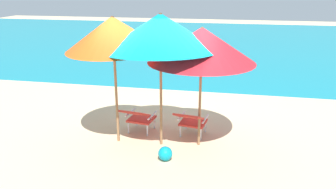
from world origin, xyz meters
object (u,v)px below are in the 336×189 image
(lounge_chair_left, at_px, (138,116))
(beach_umbrella_left, at_px, (113,33))
(beach_umbrella_right, at_px, (202,45))
(swim_buoy, at_px, (166,55))
(lounge_chair_right, at_px, (191,120))
(beach_ball, at_px, (165,154))
(beach_umbrella_center, at_px, (161,32))

(lounge_chair_left, bearing_deg, beach_umbrella_left, -127.58)
(beach_umbrella_left, distance_m, beach_umbrella_right, 1.65)
(swim_buoy, relative_size, lounge_chair_right, 1.70)
(beach_umbrella_left, xyz_separation_m, beach_umbrella_right, (1.64, 0.15, -0.19))
(beach_ball, bearing_deg, beach_umbrella_center, 108.71)
(lounge_chair_right, distance_m, beach_umbrella_right, 1.65)
(lounge_chair_right, relative_size, beach_umbrella_center, 0.32)
(lounge_chair_right, height_order, beach_umbrella_right, beach_umbrella_right)
(lounge_chair_right, bearing_deg, lounge_chair_left, -178.44)
(beach_umbrella_left, height_order, beach_umbrella_right, beach_umbrella_left)
(lounge_chair_left, bearing_deg, beach_umbrella_center, -32.78)
(beach_umbrella_center, height_order, beach_ball, beach_umbrella_center)
(swim_buoy, height_order, lounge_chair_right, lounge_chair_right)
(lounge_chair_left, distance_m, beach_umbrella_left, 1.87)
(lounge_chair_left, height_order, beach_umbrella_right, beach_umbrella_right)
(lounge_chair_right, height_order, beach_umbrella_left, beach_umbrella_left)
(beach_umbrella_center, xyz_separation_m, beach_ball, (0.21, -0.62, -2.12))
(beach_umbrella_center, bearing_deg, beach_umbrella_left, -177.98)
(swim_buoy, distance_m, lounge_chair_right, 8.10)
(lounge_chair_right, bearing_deg, beach_umbrella_center, -143.37)
(swim_buoy, distance_m, lounge_chair_left, 7.91)
(lounge_chair_left, distance_m, beach_ball, 1.30)
(beach_umbrella_center, xyz_separation_m, beach_umbrella_right, (0.74, 0.12, -0.23))
(swim_buoy, bearing_deg, lounge_chair_right, -74.80)
(swim_buoy, height_order, lounge_chair_left, lounge_chair_left)
(beach_ball, bearing_deg, lounge_chair_left, 128.46)
(beach_umbrella_left, xyz_separation_m, beach_ball, (1.10, -0.59, -2.07))
(lounge_chair_right, bearing_deg, beach_umbrella_right, -55.68)
(beach_umbrella_left, relative_size, beach_ball, 9.79)
(swim_buoy, height_order, beach_umbrella_center, beach_umbrella_center)
(lounge_chair_left, height_order, beach_ball, lounge_chair_left)
(lounge_chair_right, relative_size, beach_umbrella_right, 0.40)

